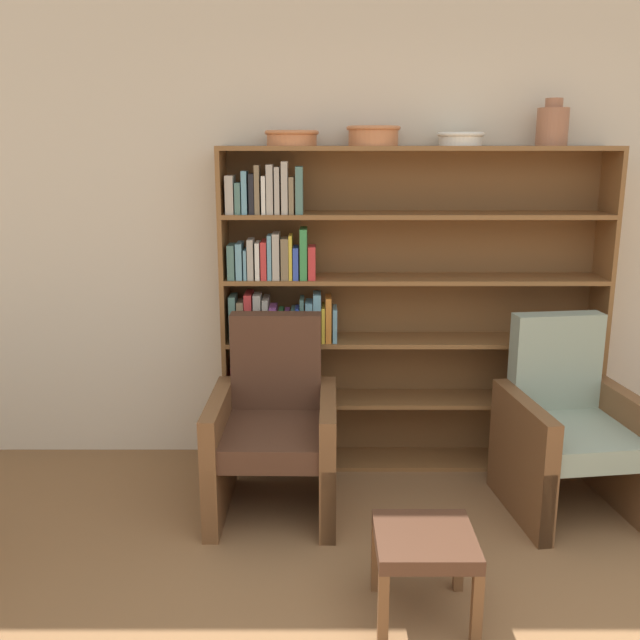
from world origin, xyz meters
name	(u,v)px	position (x,y,z in m)	size (l,w,h in m)	color
wall_back	(438,229)	(0.00, 2.89, 1.38)	(12.00, 0.06, 2.75)	beige
bookshelf	(372,312)	(-0.39, 2.71, 0.92)	(2.17, 0.30, 1.85)	brown
bowl_copper	(290,137)	(-0.85, 2.70, 1.90)	(0.29, 0.29, 0.08)	#C67547
bowl_terracotta	(372,135)	(-0.41, 2.70, 1.91)	(0.29, 0.29, 0.10)	#C67547
bowl_brass	(459,138)	(0.06, 2.70, 1.89)	(0.25, 0.25, 0.07)	silver
vase_tall	(551,125)	(0.55, 2.70, 1.96)	(0.17, 0.17, 0.25)	#A36647
armchair_leather	(273,430)	(-0.94, 2.16, 0.42)	(0.65, 0.69, 0.99)	brown
armchair_cushioned	(568,430)	(0.59, 2.16, 0.42)	(0.72, 0.76, 0.99)	brown
footstool	(423,548)	(-0.28, 1.24, 0.31)	(0.39, 0.39, 0.37)	brown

